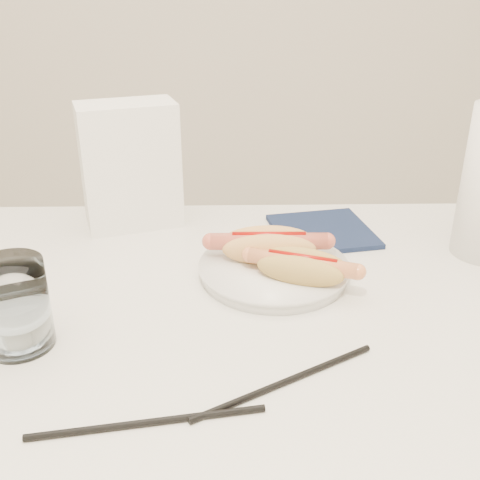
{
  "coord_description": "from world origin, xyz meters",
  "views": [
    {
      "loc": [
        0.02,
        -0.61,
        1.16
      ],
      "look_at": [
        0.04,
        0.1,
        0.82
      ],
      "focal_mm": 42.59,
      "sensor_mm": 36.0,
      "label": 1
    }
  ],
  "objects_px": {
    "hotdog_left": "(269,246)",
    "hotdog_right": "(302,267)",
    "water_glass": "(15,305)",
    "table": "(213,360)",
    "napkin_box": "(130,166)",
    "plate": "(274,271)"
  },
  "relations": [
    {
      "from": "plate",
      "to": "hotdog_left",
      "type": "bearing_deg",
      "value": 105.92
    },
    {
      "from": "table",
      "to": "napkin_box",
      "type": "bearing_deg",
      "value": 114.49
    },
    {
      "from": "hotdog_left",
      "to": "napkin_box",
      "type": "distance_m",
      "value": 0.3
    },
    {
      "from": "napkin_box",
      "to": "plate",
      "type": "bearing_deg",
      "value": -58.66
    },
    {
      "from": "hotdog_left",
      "to": "hotdog_right",
      "type": "distance_m",
      "value": 0.08
    },
    {
      "from": "water_glass",
      "to": "hotdog_left",
      "type": "bearing_deg",
      "value": 30.69
    },
    {
      "from": "hotdog_left",
      "to": "water_glass",
      "type": "height_order",
      "value": "water_glass"
    },
    {
      "from": "table",
      "to": "water_glass",
      "type": "xyz_separation_m",
      "value": [
        -0.23,
        -0.04,
        0.12
      ]
    },
    {
      "from": "hotdog_right",
      "to": "napkin_box",
      "type": "distance_m",
      "value": 0.37
    },
    {
      "from": "plate",
      "to": "hotdog_right",
      "type": "height_order",
      "value": "hotdog_right"
    },
    {
      "from": "table",
      "to": "napkin_box",
      "type": "relative_size",
      "value": 5.6
    },
    {
      "from": "table",
      "to": "hotdog_right",
      "type": "xyz_separation_m",
      "value": [
        0.12,
        0.08,
        0.1
      ]
    },
    {
      "from": "hotdog_left",
      "to": "water_glass",
      "type": "xyz_separation_m",
      "value": [
        -0.31,
        -0.18,
        0.02
      ]
    },
    {
      "from": "napkin_box",
      "to": "water_glass",
      "type": "bearing_deg",
      "value": -120.97
    },
    {
      "from": "hotdog_right",
      "to": "napkin_box",
      "type": "bearing_deg",
      "value": 158.57
    },
    {
      "from": "table",
      "to": "water_glass",
      "type": "relative_size",
      "value": 10.81
    },
    {
      "from": "hotdog_left",
      "to": "hotdog_right",
      "type": "relative_size",
      "value": 1.14
    },
    {
      "from": "plate",
      "to": "hotdog_right",
      "type": "bearing_deg",
      "value": -48.53
    },
    {
      "from": "napkin_box",
      "to": "hotdog_left",
      "type": "bearing_deg",
      "value": -56.05
    },
    {
      "from": "water_glass",
      "to": "table",
      "type": "bearing_deg",
      "value": 10.49
    },
    {
      "from": "table",
      "to": "hotdog_left",
      "type": "distance_m",
      "value": 0.19
    },
    {
      "from": "table",
      "to": "napkin_box",
      "type": "height_order",
      "value": "napkin_box"
    }
  ]
}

